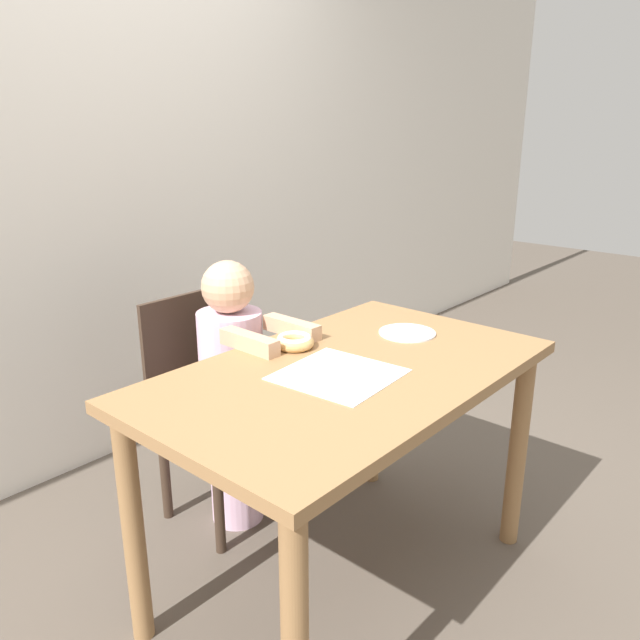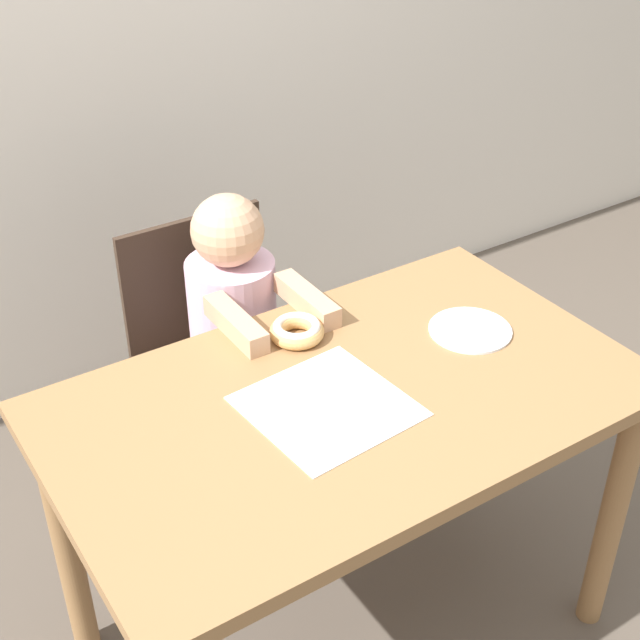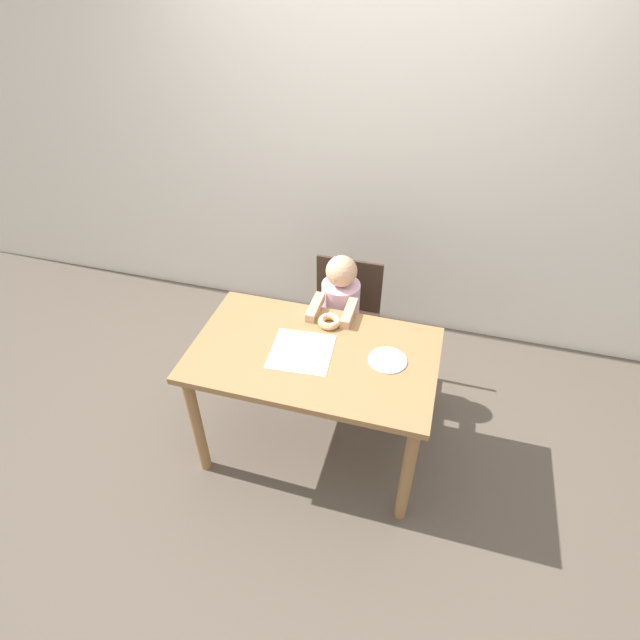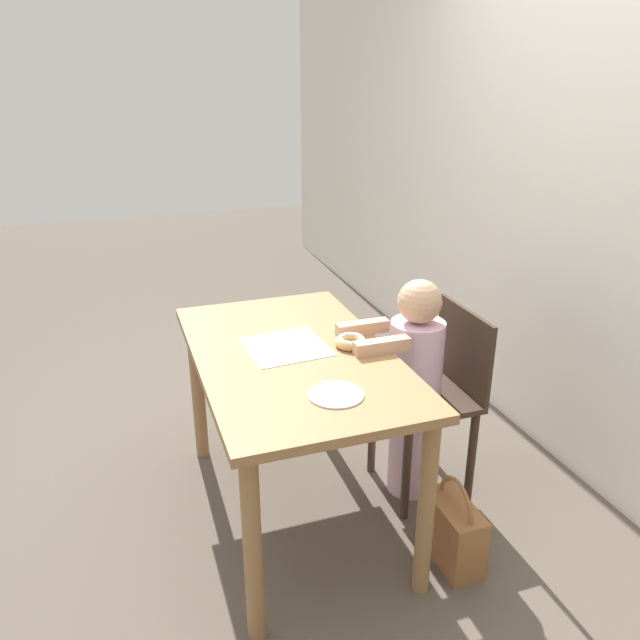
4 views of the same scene
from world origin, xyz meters
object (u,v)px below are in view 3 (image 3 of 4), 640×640
object	(u,v)px
donut	(329,321)
handbag	(407,387)
chair	(343,321)
child_figure	(340,325)

from	to	relation	value
donut	handbag	world-z (taller)	donut
chair	donut	xyz separation A→B (m)	(0.01, -0.39, 0.31)
chair	child_figure	world-z (taller)	child_figure
child_figure	donut	distance (m)	0.39
chair	handbag	bearing A→B (deg)	-17.66
child_figure	donut	xyz separation A→B (m)	(0.01, -0.29, 0.26)
chair	donut	world-z (taller)	chair
child_figure	donut	world-z (taller)	child_figure
chair	child_figure	xyz separation A→B (m)	(0.00, -0.10, 0.05)
child_figure	donut	size ratio (longest dim) A/B	7.95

